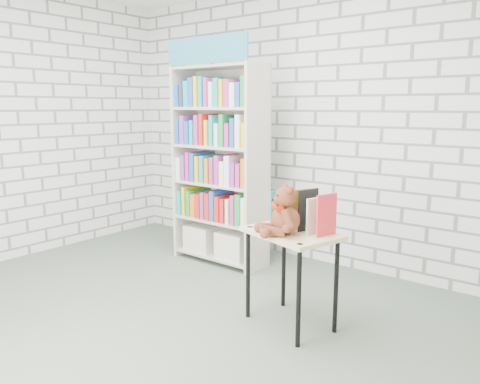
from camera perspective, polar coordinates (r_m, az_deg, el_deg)
The scene contains 6 objects.
ground at distance 3.76m, azimuth -10.69°, elevation -14.83°, with size 4.50×4.50×0.00m, color #4F5D4E.
room_shell at distance 3.41m, azimuth -11.72°, elevation 13.47°, with size 4.52×4.02×2.81m.
bookshelf at distance 4.73m, azimuth -2.45°, elevation 3.44°, with size 0.99×0.39×2.23m.
display_table at distance 3.40m, azimuth 6.25°, elevation -6.39°, with size 0.76×0.62×0.71m.
table_books at distance 3.41m, azimuth 7.67°, elevation -2.25°, with size 0.50×0.32×0.27m.
teddy_bear at distance 3.26m, azimuth 5.23°, elevation -2.75°, with size 0.34×0.33×0.35m.
Camera 1 is at (2.61, -2.19, 1.59)m, focal length 35.00 mm.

